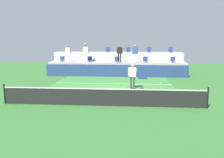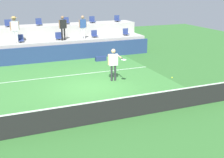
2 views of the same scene
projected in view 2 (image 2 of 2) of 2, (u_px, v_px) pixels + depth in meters
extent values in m
plane|color=#336B2D|center=(90.00, 87.00, 14.71)|extent=(40.00, 40.00, 0.00)
cube|color=#3D7F38|center=(84.00, 82.00, 15.59)|extent=(9.00, 10.00, 0.01)
cube|color=white|center=(77.00, 74.00, 16.83)|extent=(9.00, 0.06, 0.00)
cube|color=black|center=(122.00, 108.00, 11.04)|extent=(10.40, 0.01, 0.87)
cube|color=white|center=(122.00, 98.00, 10.91)|extent=(10.40, 0.02, 0.05)
cube|color=navy|center=(63.00, 53.00, 19.84)|extent=(13.00, 0.16, 1.10)
cube|color=#ADAAA3|center=(59.00, 48.00, 20.96)|extent=(13.00, 1.80, 1.25)
cube|color=#ADAAA3|center=(54.00, 38.00, 22.42)|extent=(13.00, 1.80, 2.10)
cylinder|color=#2D2D33|center=(21.00, 42.00, 19.69)|extent=(0.08, 0.08, 0.10)
cube|color=navy|center=(21.00, 41.00, 19.67)|extent=(0.44, 0.40, 0.04)
cube|color=navy|center=(20.00, 37.00, 19.76)|extent=(0.44, 0.04, 0.38)
cylinder|color=#2D2D33|center=(59.00, 39.00, 20.63)|extent=(0.08, 0.08, 0.10)
cube|color=navy|center=(59.00, 38.00, 20.61)|extent=(0.44, 0.40, 0.04)
cube|color=navy|center=(58.00, 35.00, 20.70)|extent=(0.44, 0.04, 0.38)
cylinder|color=#2D2D33|center=(95.00, 37.00, 21.59)|extent=(0.08, 0.08, 0.10)
cube|color=navy|center=(95.00, 36.00, 21.57)|extent=(0.44, 0.40, 0.04)
cube|color=navy|center=(94.00, 33.00, 21.66)|extent=(0.44, 0.04, 0.38)
cylinder|color=#2D2D33|center=(126.00, 35.00, 22.51)|extent=(0.08, 0.08, 0.10)
cube|color=navy|center=(126.00, 34.00, 22.49)|extent=(0.44, 0.40, 0.04)
cube|color=navy|center=(125.00, 31.00, 22.58)|extent=(0.44, 0.04, 0.38)
cylinder|color=#2D2D33|center=(8.00, 26.00, 20.80)|extent=(0.08, 0.08, 0.10)
cube|color=navy|center=(8.00, 25.00, 20.78)|extent=(0.44, 0.40, 0.04)
cube|color=navy|center=(8.00, 22.00, 20.87)|extent=(0.44, 0.04, 0.38)
cylinder|color=#2D2D33|center=(39.00, 25.00, 21.58)|extent=(0.08, 0.08, 0.10)
cube|color=navy|center=(39.00, 24.00, 21.56)|extent=(0.44, 0.40, 0.04)
cube|color=navy|center=(39.00, 21.00, 21.65)|extent=(0.44, 0.04, 0.38)
cylinder|color=#2D2D33|center=(67.00, 24.00, 22.32)|extent=(0.08, 0.08, 0.10)
cube|color=navy|center=(67.00, 23.00, 22.30)|extent=(0.44, 0.40, 0.04)
cube|color=navy|center=(66.00, 20.00, 22.39)|extent=(0.44, 0.04, 0.38)
cylinder|color=#2D2D33|center=(93.00, 22.00, 23.07)|extent=(0.08, 0.08, 0.10)
cube|color=navy|center=(93.00, 21.00, 23.05)|extent=(0.44, 0.40, 0.04)
cube|color=navy|center=(92.00, 19.00, 23.15)|extent=(0.44, 0.04, 0.38)
cylinder|color=#2D2D33|center=(118.00, 21.00, 23.84)|extent=(0.08, 0.08, 0.10)
cube|color=navy|center=(118.00, 20.00, 23.82)|extent=(0.44, 0.40, 0.04)
cube|color=navy|center=(117.00, 18.00, 23.92)|extent=(0.44, 0.04, 0.38)
cylinder|color=#2D2D33|center=(112.00, 73.00, 15.58)|extent=(0.12, 0.12, 0.87)
cylinder|color=#2D2D33|center=(115.00, 73.00, 15.63)|extent=(0.12, 0.12, 0.87)
cube|color=white|center=(113.00, 60.00, 15.38)|extent=(0.48, 0.22, 0.61)
sphere|color=tan|center=(113.00, 51.00, 15.24)|extent=(0.26, 0.26, 0.23)
cylinder|color=tan|center=(109.00, 60.00, 15.30)|extent=(0.08, 0.08, 0.58)
cylinder|color=tan|center=(120.00, 57.00, 15.14)|extent=(0.12, 0.55, 0.07)
cylinder|color=black|center=(122.00, 58.00, 14.80)|extent=(0.06, 0.26, 0.04)
ellipsoid|color=silver|center=(124.00, 60.00, 14.54)|extent=(0.29, 0.34, 0.03)
cylinder|color=white|center=(14.00, 37.00, 19.15)|extent=(0.13, 0.13, 0.85)
cylinder|color=white|center=(17.00, 37.00, 19.25)|extent=(0.13, 0.13, 0.85)
cube|color=white|center=(15.00, 26.00, 18.98)|extent=(0.49, 0.27, 0.60)
sphere|color=#A87A5B|center=(14.00, 19.00, 18.83)|extent=(0.27, 0.27, 0.23)
cylinder|color=#A87A5B|center=(10.00, 26.00, 18.83)|extent=(0.08, 0.08, 0.57)
cylinder|color=#A87A5B|center=(19.00, 26.00, 19.11)|extent=(0.08, 0.08, 0.57)
cylinder|color=tan|center=(14.00, 18.00, 18.81)|extent=(0.49, 0.49, 0.01)
cylinder|color=tan|center=(14.00, 17.00, 18.80)|extent=(0.29, 0.29, 0.09)
cylinder|color=black|center=(62.00, 35.00, 20.29)|extent=(0.13, 0.13, 0.84)
cylinder|color=black|center=(65.00, 34.00, 20.40)|extent=(0.13, 0.13, 0.84)
cube|color=black|center=(63.00, 24.00, 20.12)|extent=(0.48, 0.29, 0.59)
sphere|color=#846047|center=(62.00, 17.00, 19.98)|extent=(0.28, 0.28, 0.23)
cylinder|color=#846047|center=(59.00, 24.00, 19.97)|extent=(0.09, 0.09, 0.56)
cylinder|color=#846047|center=(66.00, 24.00, 20.27)|extent=(0.09, 0.09, 0.56)
cylinder|color=white|center=(82.00, 33.00, 20.81)|extent=(0.12, 0.12, 0.82)
cylinder|color=white|center=(84.00, 33.00, 20.90)|extent=(0.12, 0.12, 0.82)
cube|color=#2D4C8C|center=(83.00, 23.00, 20.64)|extent=(0.47, 0.24, 0.58)
sphere|color=#A87A5B|center=(83.00, 17.00, 20.51)|extent=(0.25, 0.25, 0.22)
cylinder|color=#A87A5B|center=(79.00, 23.00, 20.52)|extent=(0.08, 0.08, 0.55)
cylinder|color=#A87A5B|center=(86.00, 23.00, 20.76)|extent=(0.08, 0.08, 0.55)
sphere|color=#CCE033|center=(172.00, 78.00, 13.04)|extent=(0.07, 0.07, 0.07)
cube|color=navy|center=(101.00, 59.00, 19.89)|extent=(0.76, 0.28, 0.30)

